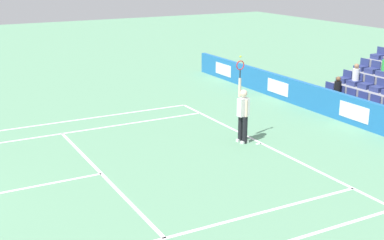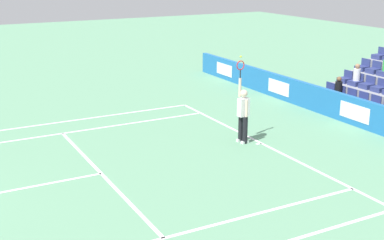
% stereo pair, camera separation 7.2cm
% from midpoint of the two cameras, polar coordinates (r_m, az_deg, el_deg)
% --- Properties ---
extents(line_baseline, '(10.97, 0.10, 0.01)m').
position_cam_midpoint_polar(line_baseline, '(17.46, 7.38, -2.49)').
color(line_baseline, white).
rests_on(line_baseline, ground).
extents(line_service, '(8.23, 0.10, 0.01)m').
position_cam_midpoint_polar(line_service, '(15.09, -9.92, -5.74)').
color(line_service, white).
rests_on(line_service, ground).
extents(line_singles_sideline_left, '(0.10, 11.89, 0.01)m').
position_cam_midpoint_polar(line_singles_sideline_left, '(18.72, -15.32, -1.63)').
color(line_singles_sideline_left, white).
rests_on(line_singles_sideline_left, ground).
extents(line_doubles_sideline_left, '(0.10, 11.89, 0.01)m').
position_cam_midpoint_polar(line_doubles_sideline_left, '(20.01, -16.25, -0.54)').
color(line_doubles_sideline_left, white).
rests_on(line_doubles_sideline_left, ground).
extents(line_centre_mark, '(0.10, 0.20, 0.01)m').
position_cam_midpoint_polar(line_centre_mark, '(17.40, 7.11, -2.55)').
color(line_centre_mark, white).
rests_on(line_centre_mark, ground).
extents(sponsor_barrier, '(22.44, 0.22, 1.03)m').
position_cam_midpoint_polar(sponsor_barrier, '(19.95, 17.24, 0.86)').
color(sponsor_barrier, '#1E66AD').
rests_on(sponsor_barrier, ground).
extents(tennis_player, '(0.53, 0.37, 2.85)m').
position_cam_midpoint_polar(tennis_player, '(17.20, 5.42, 0.73)').
color(tennis_player, black).
rests_on(tennis_player, ground).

